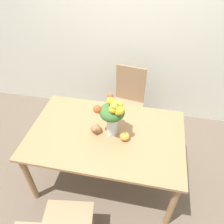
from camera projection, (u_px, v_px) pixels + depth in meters
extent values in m
plane|color=brown|center=(107.00, 174.00, 2.68)|extent=(12.00, 12.00, 0.00)
cube|color=silver|center=(128.00, 26.00, 2.76)|extent=(8.00, 0.06, 2.70)
cube|color=#9E754C|center=(106.00, 134.00, 2.21)|extent=(1.56, 0.98, 0.03)
cylinder|color=#9E754C|center=(29.00, 179.00, 2.24)|extent=(0.06, 0.06, 0.71)
cylinder|color=#9E754C|center=(172.00, 206.00, 2.03)|extent=(0.06, 0.06, 0.71)
cylinder|color=#9E754C|center=(60.00, 122.00, 2.87)|extent=(0.06, 0.06, 0.71)
cylinder|color=#9E754C|center=(172.00, 138.00, 2.66)|extent=(0.06, 0.06, 0.71)
cylinder|color=silver|center=(112.00, 125.00, 2.12)|extent=(0.10, 0.10, 0.23)
cylinder|color=silver|center=(112.00, 130.00, 2.17)|extent=(0.09, 0.09, 0.08)
cylinder|color=#38662D|center=(114.00, 123.00, 2.10)|extent=(0.01, 0.00, 0.28)
cylinder|color=#38662D|center=(113.00, 121.00, 2.12)|extent=(0.01, 0.01, 0.28)
cylinder|color=#38662D|center=(111.00, 121.00, 2.11)|extent=(0.01, 0.00, 0.28)
cylinder|color=#38662D|center=(110.00, 123.00, 2.10)|extent=(0.01, 0.01, 0.28)
cylinder|color=#38662D|center=(112.00, 124.00, 2.09)|extent=(0.01, 0.01, 0.28)
ellipsoid|color=#38662D|center=(112.00, 112.00, 2.01)|extent=(0.24, 0.24, 0.14)
sphere|color=#AD9E33|center=(114.00, 106.00, 1.89)|extent=(0.07, 0.07, 0.07)
sphere|color=yellow|center=(111.00, 101.00, 1.94)|extent=(0.07, 0.07, 0.07)
sphere|color=yellow|center=(113.00, 109.00, 1.91)|extent=(0.08, 0.08, 0.08)
sphere|color=yellow|center=(114.00, 104.00, 1.94)|extent=(0.07, 0.07, 0.07)
sphere|color=yellow|center=(120.00, 111.00, 1.88)|extent=(0.08, 0.08, 0.08)
sphere|color=yellow|center=(120.00, 104.00, 1.98)|extent=(0.06, 0.06, 0.06)
sphere|color=#D64C23|center=(97.00, 109.00, 2.00)|extent=(0.08, 0.08, 0.08)
sphere|color=#D64C23|center=(110.00, 96.00, 2.01)|extent=(0.05, 0.05, 0.05)
sphere|color=#D64C23|center=(115.00, 106.00, 1.89)|extent=(0.06, 0.06, 0.06)
sphere|color=#AD9E33|center=(118.00, 113.00, 1.91)|extent=(0.05, 0.05, 0.05)
ellipsoid|color=gold|center=(125.00, 136.00, 2.11)|extent=(0.10, 0.10, 0.08)
cylinder|color=brown|center=(125.00, 133.00, 2.09)|extent=(0.01, 0.01, 0.02)
ellipsoid|color=#936642|center=(96.00, 129.00, 2.18)|extent=(0.11, 0.08, 0.09)
cone|color=orange|center=(97.00, 126.00, 2.20)|extent=(0.11, 0.11, 0.09)
sphere|color=#936642|center=(95.00, 130.00, 2.13)|extent=(0.04, 0.04, 0.04)
cube|color=#9E7A56|center=(125.00, 109.00, 2.94)|extent=(0.48, 0.48, 0.02)
cylinder|color=#9E7A56|center=(109.00, 126.00, 3.01)|extent=(0.04, 0.04, 0.43)
cylinder|color=#9E7A56|center=(133.00, 132.00, 2.92)|extent=(0.04, 0.04, 0.43)
cylinder|color=#9E7A56|center=(117.00, 111.00, 3.25)|extent=(0.04, 0.04, 0.43)
cylinder|color=#9E7A56|center=(139.00, 116.00, 3.16)|extent=(0.04, 0.04, 0.43)
cube|color=#9E7A56|center=(131.00, 84.00, 2.90)|extent=(0.40, 0.08, 0.52)
cylinder|color=#9E7A56|center=(91.00, 218.00, 2.08)|extent=(0.04, 0.04, 0.43)
cylinder|color=#9E7A56|center=(56.00, 216.00, 2.10)|extent=(0.04, 0.04, 0.43)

